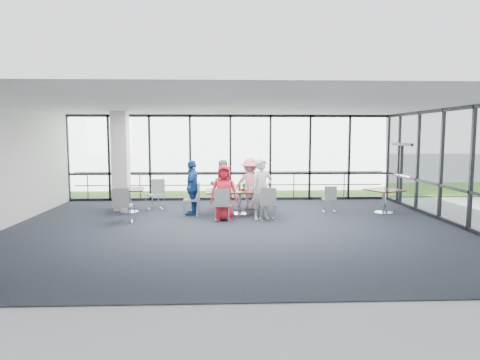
{
  "coord_description": "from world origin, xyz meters",
  "views": [
    {
      "loc": [
        -0.28,
        -11.0,
        2.44
      ],
      "look_at": [
        0.23,
        1.73,
        1.1
      ],
      "focal_mm": 32.0,
      "sensor_mm": 36.0,
      "label": 1
    }
  ],
  "objects_px": {
    "side_table_left": "(129,192)",
    "chair_main_fl": "(223,194)",
    "diner_end": "(192,188)",
    "diner_near_right": "(262,189)",
    "chair_main_nr": "(268,204)",
    "chair_spare_r": "(329,199)",
    "diner_near_left": "(224,193)",
    "diner_far_right": "(250,184)",
    "diner_far_left": "(222,185)",
    "side_table_right": "(384,193)",
    "chair_main_end": "(192,200)",
    "main_table": "(240,194)",
    "chair_main_fr": "(253,196)",
    "chair_main_nl": "(223,205)",
    "chair_spare_la": "(124,206)",
    "chair_spare_lb": "(155,195)",
    "structural_column": "(121,161)"
  },
  "relations": [
    {
      "from": "chair_spare_la",
      "to": "chair_spare_lb",
      "type": "bearing_deg",
      "value": 65.35
    },
    {
      "from": "side_table_right",
      "to": "diner_near_right",
      "type": "height_order",
      "value": "diner_near_right"
    },
    {
      "from": "chair_main_fl",
      "to": "diner_far_right",
      "type": "bearing_deg",
      "value": 177.73
    },
    {
      "from": "structural_column",
      "to": "chair_main_nl",
      "type": "bearing_deg",
      "value": -30.87
    },
    {
      "from": "side_table_left",
      "to": "diner_far_left",
      "type": "distance_m",
      "value": 2.97
    },
    {
      "from": "main_table",
      "to": "diner_end",
      "type": "xyz_separation_m",
      "value": [
        -1.44,
        -0.07,
        0.21
      ]
    },
    {
      "from": "structural_column",
      "to": "chair_main_nl",
      "type": "height_order",
      "value": "structural_column"
    },
    {
      "from": "main_table",
      "to": "side_table_right",
      "type": "relative_size",
      "value": 1.72
    },
    {
      "from": "main_table",
      "to": "diner_far_right",
      "type": "bearing_deg",
      "value": 64.12
    },
    {
      "from": "chair_main_fl",
      "to": "chair_main_fr",
      "type": "bearing_deg",
      "value": -178.78
    },
    {
      "from": "chair_spare_la",
      "to": "main_table",
      "type": "bearing_deg",
      "value": 9.02
    },
    {
      "from": "structural_column",
      "to": "chair_main_fr",
      "type": "xyz_separation_m",
      "value": [
        4.31,
        0.03,
        -1.18
      ]
    },
    {
      "from": "chair_main_nr",
      "to": "chair_main_fr",
      "type": "relative_size",
      "value": 1.12
    },
    {
      "from": "diner_far_right",
      "to": "main_table",
      "type": "bearing_deg",
      "value": 78.7
    },
    {
      "from": "chair_spare_r",
      "to": "diner_end",
      "type": "bearing_deg",
      "value": -172.02
    },
    {
      "from": "side_table_right",
      "to": "chair_main_nr",
      "type": "height_order",
      "value": "chair_main_nr"
    },
    {
      "from": "diner_near_left",
      "to": "chair_main_end",
      "type": "relative_size",
      "value": 1.66
    },
    {
      "from": "diner_far_left",
      "to": "chair_spare_la",
      "type": "relative_size",
      "value": 1.7
    },
    {
      "from": "chair_spare_r",
      "to": "diner_far_left",
      "type": "bearing_deg",
      "value": 172.98
    },
    {
      "from": "side_table_right",
      "to": "chair_main_fr",
      "type": "height_order",
      "value": "chair_main_fr"
    },
    {
      "from": "diner_near_left",
      "to": "chair_main_nr",
      "type": "xyz_separation_m",
      "value": [
        1.26,
        -0.09,
        -0.33
      ]
    },
    {
      "from": "chair_main_fr",
      "to": "chair_spare_lb",
      "type": "bearing_deg",
      "value": 5.19
    },
    {
      "from": "diner_near_left",
      "to": "chair_spare_la",
      "type": "bearing_deg",
      "value": -171.91
    },
    {
      "from": "chair_main_nr",
      "to": "chair_spare_r",
      "type": "xyz_separation_m",
      "value": [
        2.11,
        1.35,
        -0.06
      ]
    },
    {
      "from": "diner_near_left",
      "to": "diner_far_right",
      "type": "bearing_deg",
      "value": 67.62
    },
    {
      "from": "side_table_right",
      "to": "chair_main_nr",
      "type": "relative_size",
      "value": 1.33
    },
    {
      "from": "chair_main_nr",
      "to": "chair_spare_la",
      "type": "xyz_separation_m",
      "value": [
        -4.04,
        -0.17,
        0.01
      ]
    },
    {
      "from": "chair_main_fl",
      "to": "chair_spare_lb",
      "type": "height_order",
      "value": "same"
    },
    {
      "from": "diner_near_right",
      "to": "diner_far_right",
      "type": "bearing_deg",
      "value": 81.25
    },
    {
      "from": "diner_far_right",
      "to": "chair_main_end",
      "type": "bearing_deg",
      "value": 41.84
    },
    {
      "from": "diner_near_left",
      "to": "chair_spare_r",
      "type": "relative_size",
      "value": 1.97
    },
    {
      "from": "diner_near_left",
      "to": "diner_end",
      "type": "relative_size",
      "value": 0.95
    },
    {
      "from": "chair_main_nl",
      "to": "chair_main_fl",
      "type": "xyz_separation_m",
      "value": [
        -0.0,
        2.08,
        0.02
      ]
    },
    {
      "from": "side_table_right",
      "to": "diner_near_left",
      "type": "height_order",
      "value": "diner_near_left"
    },
    {
      "from": "side_table_left",
      "to": "chair_main_fr",
      "type": "xyz_separation_m",
      "value": [
        3.96,
        0.52,
        -0.22
      ]
    },
    {
      "from": "diner_near_right",
      "to": "diner_far_left",
      "type": "height_order",
      "value": "diner_near_right"
    },
    {
      "from": "side_table_left",
      "to": "chair_main_fl",
      "type": "height_order",
      "value": "chair_main_fl"
    },
    {
      "from": "diner_end",
      "to": "chair_main_end",
      "type": "bearing_deg",
      "value": -3.11
    },
    {
      "from": "side_table_right",
      "to": "chair_main_nl",
      "type": "xyz_separation_m",
      "value": [
        -5.06,
        -1.04,
        -0.19
      ]
    },
    {
      "from": "chair_main_nl",
      "to": "chair_main_nr",
      "type": "distance_m",
      "value": 1.29
    },
    {
      "from": "chair_main_nl",
      "to": "chair_main_fr",
      "type": "bearing_deg",
      "value": 56.68
    },
    {
      "from": "chair_spare_r",
      "to": "chair_spare_la",
      "type": "bearing_deg",
      "value": -163.81
    },
    {
      "from": "chair_main_nl",
      "to": "chair_spare_la",
      "type": "xyz_separation_m",
      "value": [
        -2.75,
        -0.15,
        0.02
      ]
    },
    {
      "from": "diner_end",
      "to": "diner_near_right",
      "type": "bearing_deg",
      "value": 79.21
    },
    {
      "from": "main_table",
      "to": "chair_main_fr",
      "type": "height_order",
      "value": "chair_main_fr"
    },
    {
      "from": "diner_near_left",
      "to": "chair_main_nl",
      "type": "relative_size",
      "value": 1.74
    },
    {
      "from": "diner_near_right",
      "to": "chair_main_nl",
      "type": "bearing_deg",
      "value": 174.82
    },
    {
      "from": "diner_end",
      "to": "chair_main_nr",
      "type": "relative_size",
      "value": 1.79
    },
    {
      "from": "chair_main_nr",
      "to": "side_table_right",
      "type": "bearing_deg",
      "value": 12.67
    },
    {
      "from": "chair_spare_lb",
      "to": "side_table_left",
      "type": "bearing_deg",
      "value": 13.7
    }
  ]
}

